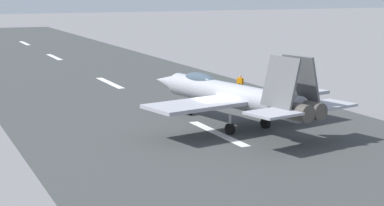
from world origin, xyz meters
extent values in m
plane|color=slate|center=(0.00, 0.00, 0.00)|extent=(400.00, 400.00, 0.00)
cube|color=#3B3E3D|center=(0.00, 0.00, 0.01)|extent=(240.00, 26.00, 0.02)
cube|color=white|center=(-0.58, 0.00, 0.02)|extent=(8.00, 0.70, 0.00)
cube|color=white|center=(24.29, 0.00, 0.02)|extent=(8.00, 0.70, 0.00)
cube|color=white|center=(50.82, 0.00, 0.02)|extent=(8.00, 0.70, 0.00)
cube|color=white|center=(74.99, 0.00, 0.02)|extent=(8.00, 0.70, 0.00)
cylinder|color=#A1A2AC|center=(0.90, -1.81, 2.26)|extent=(13.29, 4.41, 1.71)
cone|color=#A1A2AC|center=(8.86, -0.12, 2.26)|extent=(3.29, 2.05, 1.45)
ellipsoid|color=#3F5160|center=(4.54, -1.04, 2.90)|extent=(3.75, 1.82, 1.10)
cylinder|color=#47423D|center=(-5.85, -2.67, 2.26)|extent=(2.38, 1.53, 1.10)
cylinder|color=#47423D|center=(-5.63, -3.75, 2.26)|extent=(2.38, 1.53, 1.10)
cube|color=#A1A2AC|center=(-0.90, 1.87, 2.16)|extent=(4.62, 6.79, 0.24)
cube|color=#A1A2AC|center=(0.74, -5.90, 2.16)|extent=(4.62, 6.79, 0.24)
cube|color=#A1A2AC|center=(-6.24, -0.86, 2.36)|extent=(2.93, 3.24, 0.16)
cube|color=#A1A2AC|center=(-5.24, -5.56, 2.36)|extent=(2.93, 3.24, 0.16)
cube|color=#5E6062|center=(-4.93, -2.12, 3.96)|extent=(2.74, 1.46, 3.14)
cube|color=#5E6062|center=(-4.56, -3.88, 3.96)|extent=(2.74, 1.46, 3.14)
cylinder|color=silver|center=(5.87, -0.75, 0.70)|extent=(0.18, 0.18, 1.40)
cylinder|color=black|center=(5.87, -0.75, 0.38)|extent=(0.81, 0.45, 0.76)
cylinder|color=silver|center=(-1.20, -0.62, 0.70)|extent=(0.18, 0.18, 1.40)
cylinder|color=black|center=(-1.20, -0.62, 0.38)|extent=(0.81, 0.45, 0.76)
cylinder|color=silver|center=(-0.53, -3.75, 0.70)|extent=(0.18, 0.18, 1.40)
cylinder|color=black|center=(-0.53, -3.75, 0.38)|extent=(0.81, 0.45, 0.76)
cube|color=#1E2338|center=(13.55, -9.37, 0.45)|extent=(0.24, 0.36, 0.90)
cube|color=orange|center=(13.55, -9.37, 1.11)|extent=(0.52, 0.49, 0.61)
sphere|color=tan|center=(13.55, -9.37, 1.58)|extent=(0.22, 0.22, 0.22)
cylinder|color=orange|center=(13.31, -9.55, 1.08)|extent=(0.10, 0.10, 0.57)
cylinder|color=orange|center=(13.78, -9.18, 1.08)|extent=(0.10, 0.10, 0.57)
cone|color=orange|center=(4.14, -11.68, 0.28)|extent=(0.44, 0.44, 0.55)
camera|label=1|loc=(-37.87, 18.61, 9.75)|focal=59.40mm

